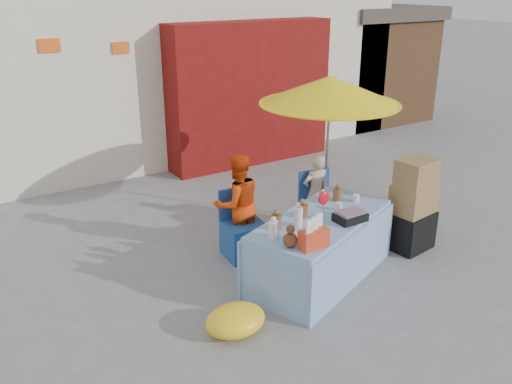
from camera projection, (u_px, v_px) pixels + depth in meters
ground at (285, 291)px, 6.11m from camera, size 80.00×80.00×0.00m
market_table at (320, 247)px, 6.27m from camera, size 2.16×1.56×1.19m
chair_left at (243, 237)px, 6.81m from camera, size 0.52×0.52×0.85m
chair_right at (321, 215)px, 7.44m from camera, size 0.52×0.52×0.85m
vendor_orange at (237, 204)px, 6.76m from camera, size 0.68×0.56×1.31m
vendor_beige at (315, 193)px, 7.44m from camera, size 0.42×0.30×1.08m
umbrella at (330, 91)px, 7.21m from camera, size 1.90×1.90×2.09m
box_stack at (412, 208)px, 6.89m from camera, size 0.60×0.51×1.21m
tarp_bundle at (236, 320)px, 5.34m from camera, size 0.64×0.52×0.28m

